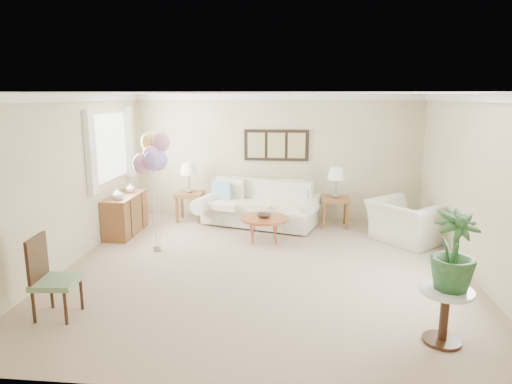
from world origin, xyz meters
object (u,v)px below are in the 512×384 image
(sofa, at_px, (260,208))
(accent_chair, at_px, (50,275))
(coffee_table, at_px, (264,219))
(armchair, at_px, (407,222))
(balloon_cluster, at_px, (153,155))

(sofa, bearing_deg, accent_chair, -116.91)
(coffee_table, relative_size, armchair, 0.75)
(sofa, xyz_separation_m, armchair, (2.69, -0.85, 0.02))
(sofa, relative_size, coffee_table, 3.07)
(armchair, bearing_deg, accent_chair, 84.22)
(coffee_table, height_order, balloon_cluster, balloon_cluster)
(sofa, height_order, armchair, sofa)
(coffee_table, bearing_deg, accent_chair, -126.12)
(coffee_table, distance_m, armchair, 2.53)
(armchair, bearing_deg, sofa, 32.25)
(sofa, distance_m, balloon_cluster, 2.70)
(armchair, bearing_deg, coffee_table, 53.76)
(armchair, distance_m, accent_chair, 5.80)
(coffee_table, bearing_deg, sofa, 99.38)
(armchair, relative_size, accent_chair, 1.17)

